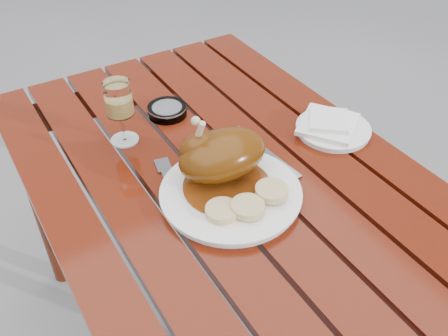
{
  "coord_description": "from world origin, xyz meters",
  "views": [
    {
      "loc": [
        -0.45,
        -0.75,
        1.48
      ],
      "look_at": [
        -0.01,
        -0.03,
        0.78
      ],
      "focal_mm": 40.0,
      "sensor_mm": 36.0,
      "label": 1
    }
  ],
  "objects_px": {
    "ashtray": "(167,110)",
    "wine_glass": "(121,113)",
    "dinner_plate": "(231,194)",
    "table": "(222,273)",
    "side_plate": "(333,129)"
  },
  "relations": [
    {
      "from": "table",
      "to": "ashtray",
      "type": "distance_m",
      "value": 0.47
    },
    {
      "from": "side_plate",
      "to": "wine_glass",
      "type": "bearing_deg",
      "value": 152.61
    },
    {
      "from": "dinner_plate",
      "to": "side_plate",
      "type": "height_order",
      "value": "dinner_plate"
    },
    {
      "from": "table",
      "to": "dinner_plate",
      "type": "distance_m",
      "value": 0.4
    },
    {
      "from": "dinner_plate",
      "to": "wine_glass",
      "type": "distance_m",
      "value": 0.34
    },
    {
      "from": "table",
      "to": "side_plate",
      "type": "distance_m",
      "value": 0.49
    },
    {
      "from": "table",
      "to": "wine_glass",
      "type": "height_order",
      "value": "wine_glass"
    },
    {
      "from": "ashtray",
      "to": "wine_glass",
      "type": "bearing_deg",
      "value": -161.0
    },
    {
      "from": "wine_glass",
      "to": "table",
      "type": "bearing_deg",
      "value": -55.81
    },
    {
      "from": "dinner_plate",
      "to": "side_plate",
      "type": "distance_m",
      "value": 0.35
    },
    {
      "from": "ashtray",
      "to": "table",
      "type": "bearing_deg",
      "value": -88.78
    },
    {
      "from": "dinner_plate",
      "to": "wine_glass",
      "type": "bearing_deg",
      "value": 110.11
    },
    {
      "from": "dinner_plate",
      "to": "ashtray",
      "type": "relative_size",
      "value": 2.95
    },
    {
      "from": "wine_glass",
      "to": "side_plate",
      "type": "height_order",
      "value": "wine_glass"
    },
    {
      "from": "table",
      "to": "ashtray",
      "type": "height_order",
      "value": "ashtray"
    }
  ]
}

